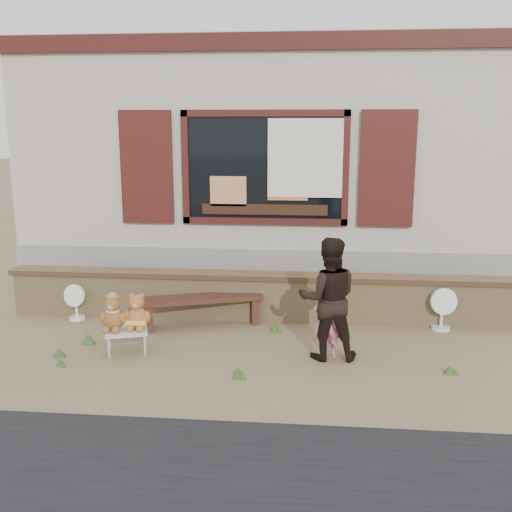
# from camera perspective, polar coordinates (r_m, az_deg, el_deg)

# --- Properties ---
(ground) EXTENTS (80.00, 80.00, 0.00)m
(ground) POSITION_cam_1_polar(r_m,az_deg,el_deg) (7.55, -0.44, -8.42)
(ground) COLOR brown
(ground) RESTS_ON ground
(shopfront) EXTENTS (8.04, 5.13, 4.00)m
(shopfront) POSITION_cam_1_polar(r_m,az_deg,el_deg) (11.55, 1.88, 9.00)
(shopfront) COLOR #A79F87
(shopfront) RESTS_ON ground
(brick_wall) EXTENTS (7.10, 0.36, 0.67)m
(brick_wall) POSITION_cam_1_polar(r_m,az_deg,el_deg) (8.39, 0.26, -3.82)
(brick_wall) COLOR tan
(brick_wall) RESTS_ON ground
(bench) EXTENTS (1.66, 0.85, 0.42)m
(bench) POSITION_cam_1_polar(r_m,az_deg,el_deg) (8.15, -5.18, -4.61)
(bench) COLOR #371E13
(bench) RESTS_ON ground
(folding_chair) EXTENTS (0.60, 0.56, 0.30)m
(folding_chair) POSITION_cam_1_polar(r_m,az_deg,el_deg) (7.37, -12.25, -6.99)
(folding_chair) COLOR beige
(folding_chair) RESTS_ON ground
(teddy_bear_left) EXTENTS (0.39, 0.36, 0.44)m
(teddy_bear_left) POSITION_cam_1_polar(r_m,az_deg,el_deg) (7.29, -13.44, -5.20)
(teddy_bear_left) COLOR brown
(teddy_bear_left) RESTS_ON folding_chair
(teddy_bear_right) EXTENTS (0.39, 0.37, 0.44)m
(teddy_bear_right) POSITION_cam_1_polar(r_m,az_deg,el_deg) (7.29, -11.23, -5.09)
(teddy_bear_right) COLOR #97532A
(teddy_bear_right) RESTS_ON folding_chair
(child) EXTENTS (0.40, 0.35, 0.93)m
(child) POSITION_cam_1_polar(r_m,az_deg,el_deg) (7.05, 6.74, -6.04)
(child) COLOR pink
(child) RESTS_ON ground
(adult) EXTENTS (0.74, 0.60, 1.44)m
(adult) POSITION_cam_1_polar(r_m,az_deg,el_deg) (6.96, 6.90, -4.06)
(adult) COLOR black
(adult) RESTS_ON ground
(fan_left) EXTENTS (0.33, 0.22, 0.51)m
(fan_left) POSITION_cam_1_polar(r_m,az_deg,el_deg) (8.78, -16.76, -4.19)
(fan_left) COLOR white
(fan_left) RESTS_ON ground
(fan_right) EXTENTS (0.37, 0.24, 0.58)m
(fan_right) POSITION_cam_1_polar(r_m,az_deg,el_deg) (8.36, 17.30, -4.81)
(fan_right) COLOR white
(fan_right) RESTS_ON ground
(grass_tufts) EXTENTS (4.65, 1.63, 0.14)m
(grass_tufts) POSITION_cam_1_polar(r_m,az_deg,el_deg) (7.36, -7.69, -8.61)
(grass_tufts) COLOR #355120
(grass_tufts) RESTS_ON ground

